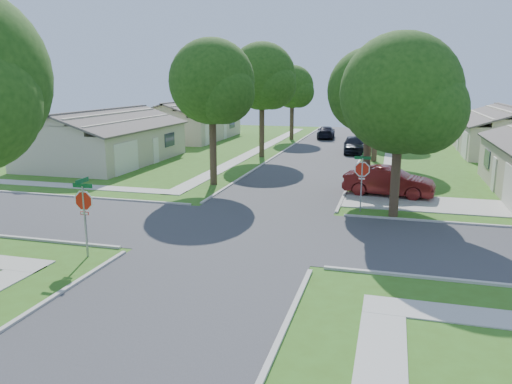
{
  "coord_description": "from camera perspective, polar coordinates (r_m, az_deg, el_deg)",
  "views": [
    {
      "loc": [
        6.05,
        -20.08,
        6.48
      ],
      "look_at": [
        0.34,
        0.74,
        1.6
      ],
      "focal_mm": 35.0,
      "sensor_mm": 36.0,
      "label": 1
    }
  ],
  "objects": [
    {
      "name": "ground",
      "position": [
        21.95,
        -1.38,
        -4.43
      ],
      "size": [
        100.0,
        100.0,
        0.0
      ],
      "primitive_type": "plane",
      "color": "#38601A",
      "rests_on": "ground"
    },
    {
      "name": "road_ns",
      "position": [
        21.95,
        -1.38,
        -4.42
      ],
      "size": [
        7.0,
        100.0,
        0.02
      ],
      "primitive_type": "cube",
      "color": "#333335",
      "rests_on": "ground"
    },
    {
      "name": "sidewalk_ne",
      "position": [
        46.53,
        15.28,
        4.3
      ],
      "size": [
        1.2,
        40.0,
        0.04
      ],
      "primitive_type": "cube",
      "color": "#9E9B91",
      "rests_on": "ground"
    },
    {
      "name": "sidewalk_nw",
      "position": [
        48.09,
        0.55,
        5.01
      ],
      "size": [
        1.2,
        40.0,
        0.04
      ],
      "primitive_type": "cube",
      "color": "#9E9B91",
      "rests_on": "ground"
    },
    {
      "name": "driveway",
      "position": [
        28.0,
        18.69,
        -1.28
      ],
      "size": [
        8.8,
        3.6,
        0.05
      ],
      "primitive_type": "cube",
      "color": "#9E9B91",
      "rests_on": "ground"
    },
    {
      "name": "stop_sign_sw",
      "position": [
        19.28,
        -19.07,
        -1.31
      ],
      "size": [
        1.05,
        0.8,
        2.98
      ],
      "color": "gray",
      "rests_on": "ground"
    },
    {
      "name": "stop_sign_ne",
      "position": [
        25.21,
        12.03,
        2.29
      ],
      "size": [
        1.05,
        0.8,
        2.98
      ],
      "color": "gray",
      "rests_on": "ground"
    },
    {
      "name": "tree_e_near",
      "position": [
        29.13,
        13.0,
        10.77
      ],
      "size": [
        4.97,
        4.8,
        8.28
      ],
      "color": "#38281C",
      "rests_on": "ground"
    },
    {
      "name": "tree_e_mid",
      "position": [
        41.11,
        13.84,
        12.06
      ],
      "size": [
        5.59,
        5.4,
        9.21
      ],
      "color": "#38281C",
      "rests_on": "ground"
    },
    {
      "name": "tree_e_far",
      "position": [
        54.11,
        14.26,
        11.82
      ],
      "size": [
        5.17,
        5.0,
        8.72
      ],
      "color": "#38281C",
      "rests_on": "ground"
    },
    {
      "name": "tree_w_near",
      "position": [
        30.99,
        -4.97,
        12.02
      ],
      "size": [
        5.38,
        5.2,
        8.97
      ],
      "color": "#38281C",
      "rests_on": "ground"
    },
    {
      "name": "tree_w_mid",
      "position": [
        42.46,
        0.76,
        12.74
      ],
      "size": [
        5.8,
        5.6,
        9.56
      ],
      "color": "#38281C",
      "rests_on": "ground"
    },
    {
      "name": "tree_w_far",
      "position": [
        55.14,
        4.22,
        11.69
      ],
      "size": [
        4.76,
        4.6,
        8.04
      ],
      "color": "#38281C",
      "rests_on": "ground"
    },
    {
      "name": "tree_ne_corner",
      "position": [
        24.31,
        16.31,
        10.14
      ],
      "size": [
        5.8,
        5.6,
        8.66
      ],
      "color": "#38281C",
      "rests_on": "ground"
    },
    {
      "name": "house_ne_far",
      "position": [
        50.32,
        26.78,
        5.72
      ],
      "size": [
        8.42,
        13.6,
        4.23
      ],
      "color": "#AFA38A",
      "rests_on": "ground"
    },
    {
      "name": "house_nw_near",
      "position": [
        41.72,
        -16.77,
        5.36
      ],
      "size": [
        8.42,
        13.6,
        4.23
      ],
      "color": "#AFA38A",
      "rests_on": "ground"
    },
    {
      "name": "house_nw_far",
      "position": [
        56.77,
        -7.65,
        7.6
      ],
      "size": [
        8.42,
        13.6,
        4.23
      ],
      "color": "#AFA38A",
      "rests_on": "ground"
    },
    {
      "name": "car_driveway",
      "position": [
        29.3,
        14.94,
        1.17
      ],
      "size": [
        5.19,
        2.4,
        1.65
      ],
      "primitive_type": "imported",
      "rotation": [
        0.0,
        0.0,
        1.44
      ],
      "color": "#531211",
      "rests_on": "ground"
    },
    {
      "name": "car_curb_east",
      "position": [
        45.85,
        11.12,
        5.35
      ],
      "size": [
        2.26,
        4.72,
        1.55
      ],
      "primitive_type": "imported",
      "rotation": [
        0.0,
        0.0,
        0.1
      ],
      "color": "black",
      "rests_on": "ground"
    },
    {
      "name": "car_curb_west",
      "position": [
        57.06,
        8.0,
        6.78
      ],
      "size": [
        2.33,
        4.85,
        1.36
      ],
      "primitive_type": "imported",
      "rotation": [
        0.0,
        0.0,
        3.23
      ],
      "color": "black",
      "rests_on": "ground"
    }
  ]
}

